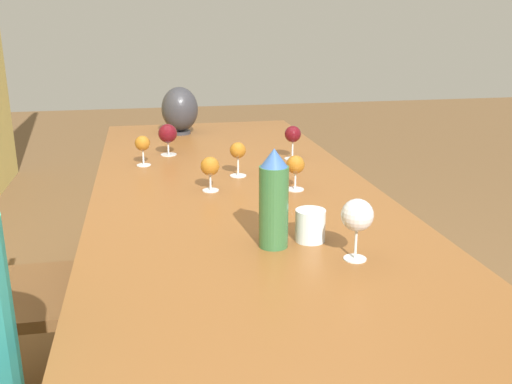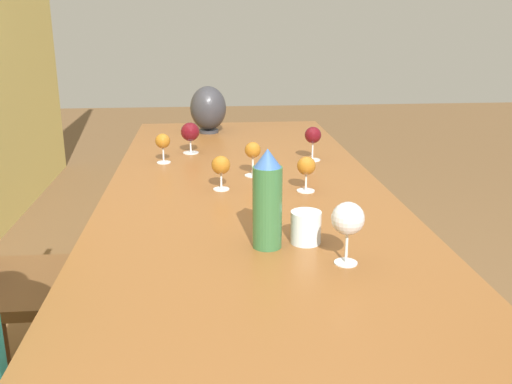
% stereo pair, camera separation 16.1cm
% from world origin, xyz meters
% --- Properties ---
extents(dining_table, '(2.90, 0.97, 0.76)m').
position_xyz_m(dining_table, '(0.00, 0.00, 0.69)').
color(dining_table, brown).
rests_on(dining_table, ground_plane).
extents(water_bottle, '(0.08, 0.08, 0.26)m').
position_xyz_m(water_bottle, '(-0.36, -0.01, 0.88)').
color(water_bottle, '#336638').
rests_on(water_bottle, dining_table).
extents(water_tumbler, '(0.08, 0.08, 0.09)m').
position_xyz_m(water_tumbler, '(-0.34, -0.12, 0.80)').
color(water_tumbler, silver).
rests_on(water_tumbler, dining_table).
extents(vase, '(0.18, 0.18, 0.24)m').
position_xyz_m(vase, '(1.17, 0.12, 0.88)').
color(vase, '#2D2D33').
rests_on(vase, dining_table).
extents(wine_glass_0, '(0.06, 0.06, 0.12)m').
position_xyz_m(wine_glass_0, '(0.56, 0.31, 0.84)').
color(wine_glass_0, silver).
rests_on(wine_glass_0, dining_table).
extents(wine_glass_1, '(0.07, 0.07, 0.12)m').
position_xyz_m(wine_glass_1, '(0.16, 0.09, 0.84)').
color(wine_glass_1, silver).
rests_on(wine_glass_1, dining_table).
extents(wine_glass_2, '(0.08, 0.08, 0.16)m').
position_xyz_m(wine_glass_2, '(-0.48, -0.19, 0.87)').
color(wine_glass_2, silver).
rests_on(wine_glass_2, dining_table).
extents(wine_glass_3, '(0.07, 0.07, 0.14)m').
position_xyz_m(wine_glass_3, '(0.55, -0.30, 0.86)').
color(wine_glass_3, silver).
rests_on(wine_glass_3, dining_table).
extents(wine_glass_4, '(0.06, 0.06, 0.12)m').
position_xyz_m(wine_glass_4, '(0.12, -0.20, 0.84)').
color(wine_glass_4, silver).
rests_on(wine_glass_4, dining_table).
extents(wine_glass_5, '(0.06, 0.06, 0.13)m').
position_xyz_m(wine_glass_5, '(0.33, -0.04, 0.85)').
color(wine_glass_5, silver).
rests_on(wine_glass_5, dining_table).
extents(wine_glass_6, '(0.08, 0.08, 0.13)m').
position_xyz_m(wine_glass_6, '(0.72, 0.20, 0.85)').
color(wine_glass_6, silver).
rests_on(wine_glass_6, dining_table).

